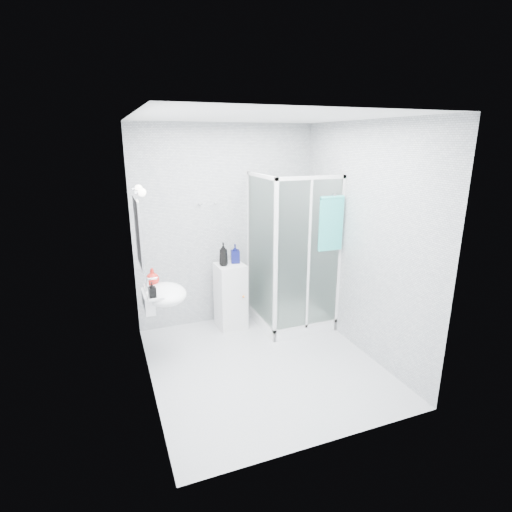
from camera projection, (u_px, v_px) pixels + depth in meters
name	position (u px, v px, depth m)	size (l,w,h in m)	color
room	(264.00, 251.00, 4.07)	(2.40, 2.60, 2.60)	silver
shower_enclosure	(288.00, 294.00, 5.23)	(0.90, 0.95, 2.00)	white
wall_basin	(163.00, 295.00, 4.27)	(0.46, 0.56, 0.35)	white
mirror	(138.00, 233.00, 4.01)	(0.02, 0.60, 0.70)	white
vanity_lights	(140.00, 190.00, 3.90)	(0.10, 0.40, 0.08)	silver
wall_hooks	(208.00, 204.00, 5.02)	(0.23, 0.06, 0.03)	silver
storage_cabinet	(231.00, 296.00, 5.22)	(0.37, 0.39, 0.86)	white
hand_towel	(331.00, 222.00, 4.70)	(0.31, 0.05, 0.65)	#2FB4AE
shampoo_bottle_a	(223.00, 254.00, 5.02)	(0.11, 0.12, 0.30)	black
shampoo_bottle_b	(235.00, 254.00, 5.14)	(0.11, 0.11, 0.25)	#0C104C
soap_dispenser_orange	(152.00, 277.00, 4.36)	(0.15, 0.15, 0.19)	red
soap_dispenser_black	(152.00, 290.00, 4.02)	(0.07, 0.07, 0.16)	black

